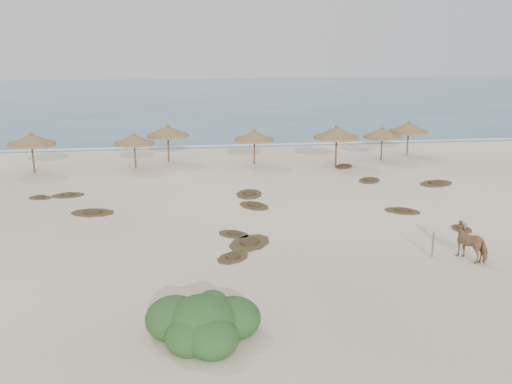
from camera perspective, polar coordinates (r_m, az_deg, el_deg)
The scene contains 27 objects.
ground at distance 25.65m, azimuth 2.86°, elevation -5.37°, with size 160.00×160.00×0.00m, color #F8EFCC.
ocean at distance 99.16m, azimuth -5.38°, elevation 9.52°, with size 200.00×100.00×0.01m, color #2A5980.
foam_line at distance 50.64m, azimuth -2.66°, elevation 4.66°, with size 70.00×0.60×0.01m, color white.
palapa_0 at distance 42.37m, azimuth -21.56°, elevation 4.86°, with size 3.63×3.63×2.99m.
palapa_1 at distance 41.82m, azimuth -12.09°, elevation 5.13°, with size 3.34×3.34×2.69m.
palapa_2 at distance 43.73m, azimuth -8.81°, elevation 5.98°, with size 3.29×3.29×2.98m.
palapa_3 at distance 42.25m, azimuth -0.16°, elevation 5.62°, with size 3.34×3.34×2.76m.
palapa_4 at distance 42.11m, azimuth 8.07°, elevation 5.84°, with size 3.60×3.60×3.13m.
palapa_5 at distance 44.80m, azimuth 12.53°, elevation 5.74°, with size 3.12×3.12×2.71m.
palapa_6 at distance 47.18m, azimuth 15.03°, elevation 6.19°, with size 3.82×3.82×2.88m.
horse at distance 25.48m, azimuth 20.82°, elevation -4.72°, with size 0.80×1.76×1.49m, color #987045.
fence_post_near at distance 25.27m, azimuth 17.27°, elevation -5.05°, with size 0.08×0.08×1.09m, color #6B6150.
fence_post_far at distance 26.62m, azimuth 20.11°, elevation -4.15°, with size 0.09×0.09×1.21m, color #6B6150.
bush at distance 17.88m, azimuth -5.27°, elevation -12.89°, with size 3.59×3.16×1.61m.
scrub_1 at distance 31.59m, azimuth -16.02°, elevation -1.97°, with size 2.58×1.93×0.16m.
scrub_2 at distance 27.00m, azimuth -2.24°, elevation -4.21°, with size 1.92×1.86×0.16m.
scrub_3 at distance 31.65m, azimuth -0.19°, elevation -1.35°, with size 2.16×2.47×0.16m.
scrub_4 at distance 31.66m, azimuth 14.43°, elevation -1.82°, with size 2.32×2.11×0.16m.
scrub_5 at distance 38.45m, azimuth 17.56°, elevation 0.84°, with size 2.97×2.59×0.16m.
scrub_6 at distance 35.60m, azimuth -18.29°, elevation -0.29°, with size 2.06×1.48×0.16m.
scrub_7 at distance 38.23m, azimuth 11.26°, elevation 1.17°, with size 2.22×2.43×0.16m.
scrub_8 at distance 35.60m, azimuth -20.78°, elevation -0.51°, with size 1.54×1.22×0.16m.
scrub_9 at distance 25.84m, azimuth -0.65°, elevation -5.08°, with size 2.78×2.99×0.16m.
scrub_10 at distance 42.28m, azimuth 8.76°, elevation 2.57°, with size 2.02×2.25×0.16m.
scrub_11 at distance 24.17m, azimuth -2.33°, elevation -6.53°, with size 1.94×2.00×0.16m.
scrub_12 at distance 29.50m, azimuth 19.88°, elevation -3.46°, with size 0.92×1.38×0.16m.
scrub_13 at distance 34.07m, azimuth -0.68°, elevation -0.19°, with size 1.99×2.64×0.16m.
Camera 1 is at (-4.61, -23.66, 8.78)m, focal length 40.00 mm.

